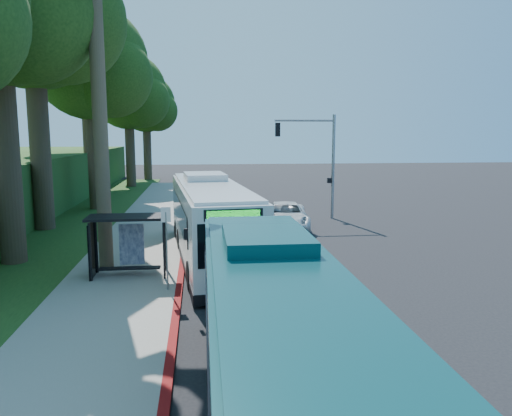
{
  "coord_description": "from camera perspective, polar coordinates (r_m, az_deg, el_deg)",
  "views": [
    {
      "loc": [
        -4.18,
        -22.85,
        5.81
      ],
      "look_at": [
        -1.46,
        1.0,
        2.17
      ],
      "focal_mm": 35.0,
      "sensor_mm": 36.0,
      "label": 1
    }
  ],
  "objects": [
    {
      "name": "ground",
      "position": [
        23.95,
        3.77,
        -5.44
      ],
      "size": [
        140.0,
        140.0,
        0.0
      ],
      "primitive_type": "plane",
      "color": "black",
      "rests_on": "ground"
    },
    {
      "name": "sidewalk",
      "position": [
        23.77,
        -13.91,
        -5.63
      ],
      "size": [
        4.5,
        70.0,
        0.12
      ],
      "primitive_type": "cube",
      "color": "gray",
      "rests_on": "ground"
    },
    {
      "name": "red_curb",
      "position": [
        19.73,
        -8.69,
        -8.41
      ],
      "size": [
        0.25,
        30.0,
        0.13
      ],
      "primitive_type": "cube",
      "color": "maroon",
      "rests_on": "ground"
    },
    {
      "name": "grass_verge",
      "position": [
        29.78,
        -23.62,
        -3.3
      ],
      "size": [
        8.0,
        70.0,
        0.06
      ],
      "primitive_type": "cube",
      "color": "#234719",
      "rests_on": "ground"
    },
    {
      "name": "bus_shelter",
      "position": [
        20.62,
        -14.96,
        -2.87
      ],
      "size": [
        3.2,
        1.51,
        2.55
      ],
      "color": "black",
      "rests_on": "ground"
    },
    {
      "name": "stop_sign_pole",
      "position": [
        18.28,
        -10.2,
        -3.28
      ],
      "size": [
        0.35,
        0.06,
        3.17
      ],
      "color": "gray",
      "rests_on": "ground"
    },
    {
      "name": "traffic_signal_pole",
      "position": [
        33.83,
        7.16,
        6.2
      ],
      "size": [
        4.1,
        0.3,
        7.0
      ],
      "color": "gray",
      "rests_on": "ground"
    },
    {
      "name": "tree_1",
      "position": [
        32.91,
        -24.1,
        20.04
      ],
      "size": [
        10.5,
        10.0,
        18.26
      ],
      "color": "#382B1E",
      "rests_on": "ground"
    },
    {
      "name": "tree_2",
      "position": [
        39.87,
        -18.24,
        14.92
      ],
      "size": [
        8.82,
        8.4,
        15.12
      ],
      "color": "#382B1E",
      "rests_on": "ground"
    },
    {
      "name": "tree_3",
      "position": [
        48.23,
        -18.75,
        15.53
      ],
      "size": [
        10.08,
        9.6,
        17.28
      ],
      "color": "#382B1E",
      "rests_on": "ground"
    },
    {
      "name": "tree_4",
      "position": [
        55.45,
        -14.3,
        12.41
      ],
      "size": [
        8.4,
        8.0,
        14.14
      ],
      "color": "#382B1E",
      "rests_on": "ground"
    },
    {
      "name": "tree_5",
      "position": [
        63.23,
        -12.39,
        11.28
      ],
      "size": [
        7.35,
        7.0,
        12.86
      ],
      "color": "#382B1E",
      "rests_on": "ground"
    },
    {
      "name": "white_bus",
      "position": [
        22.88,
        -5.26,
        -1.32
      ],
      "size": [
        3.98,
        13.08,
        3.84
      ],
      "rotation": [
        0.0,
        0.0,
        0.1
      ],
      "color": "silver",
      "rests_on": "ground"
    },
    {
      "name": "teal_bus",
      "position": [
        9.62,
        2.63,
        -16.06
      ],
      "size": [
        2.73,
        12.34,
        3.67
      ],
      "rotation": [
        0.0,
        0.0,
        -0.01
      ],
      "color": "#0A383B",
      "rests_on": "ground"
    },
    {
      "name": "pickup",
      "position": [
        30.35,
        3.41,
        -0.9
      ],
      "size": [
        3.28,
        5.99,
        1.59
      ],
      "primitive_type": "imported",
      "rotation": [
        0.0,
        0.0,
        -0.12
      ],
      "color": "silver",
      "rests_on": "ground"
    }
  ]
}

